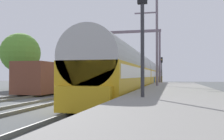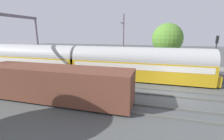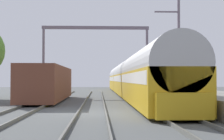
{
  "view_description": "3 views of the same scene",
  "coord_description": "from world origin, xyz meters",
  "px_view_note": "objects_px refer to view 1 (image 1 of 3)",
  "views": [
    {
      "loc": [
        7.42,
        -14.19,
        1.69
      ],
      "look_at": [
        3.87,
        0.72,
        2.04
      ],
      "focal_mm": 40.37,
      "sensor_mm": 36.0,
      "label": 1
    },
    {
      "loc": [
        -14.63,
        2.18,
        5.61
      ],
      "look_at": [
        1.35,
        6.49,
        1.65
      ],
      "focal_mm": 25.0,
      "sensor_mm": 36.0,
      "label": 2
    },
    {
      "loc": [
        0.36,
        -17.84,
        1.81
      ],
      "look_at": [
        1.94,
        21.34,
        2.92
      ],
      "focal_mm": 53.02,
      "sensor_mm": 36.0,
      "label": 3
    }
  ],
  "objects_px": {
    "railway_signal_near": "(142,31)",
    "freight_car": "(60,78)",
    "person_crossing": "(153,81)",
    "catenary_gantry": "(116,47)",
    "passenger_train": "(145,74)",
    "railway_signal_far": "(162,67)"
  },
  "relations": [
    {
      "from": "passenger_train",
      "to": "catenary_gantry",
      "type": "bearing_deg",
      "value": -171.35
    },
    {
      "from": "railway_signal_near",
      "to": "freight_car",
      "type": "bearing_deg",
      "value": 124.59
    },
    {
      "from": "railway_signal_near",
      "to": "railway_signal_far",
      "type": "height_order",
      "value": "railway_signal_near"
    },
    {
      "from": "railway_signal_near",
      "to": "person_crossing",
      "type": "bearing_deg",
      "value": 93.11
    },
    {
      "from": "passenger_train",
      "to": "railway_signal_near",
      "type": "bearing_deg",
      "value": -84.32
    },
    {
      "from": "person_crossing",
      "to": "freight_car",
      "type": "bearing_deg",
      "value": -100.24
    },
    {
      "from": "freight_car",
      "to": "person_crossing",
      "type": "relative_size",
      "value": 7.51
    },
    {
      "from": "person_crossing",
      "to": "passenger_train",
      "type": "bearing_deg",
      "value": 154.02
    },
    {
      "from": "person_crossing",
      "to": "railway_signal_near",
      "type": "xyz_separation_m",
      "value": [
        1.17,
        -21.55,
        2.34
      ]
    },
    {
      "from": "passenger_train",
      "to": "freight_car",
      "type": "xyz_separation_m",
      "value": [
        -7.75,
        -10.19,
        -0.5
      ]
    },
    {
      "from": "railway_signal_near",
      "to": "railway_signal_far",
      "type": "xyz_separation_m",
      "value": [
        -0.57,
        32.77,
        -0.32
      ]
    },
    {
      "from": "freight_car",
      "to": "person_crossing",
      "type": "bearing_deg",
      "value": 36.49
    },
    {
      "from": "person_crossing",
      "to": "railway_signal_far",
      "type": "relative_size",
      "value": 0.37
    },
    {
      "from": "person_crossing",
      "to": "railway_signal_near",
      "type": "relative_size",
      "value": 0.33
    },
    {
      "from": "person_crossing",
      "to": "catenary_gantry",
      "type": "distance_m",
      "value": 7.5
    },
    {
      "from": "railway_signal_near",
      "to": "railway_signal_far",
      "type": "relative_size",
      "value": 1.11
    },
    {
      "from": "person_crossing",
      "to": "railway_signal_near",
      "type": "distance_m",
      "value": 21.71
    },
    {
      "from": "person_crossing",
      "to": "catenary_gantry",
      "type": "xyz_separation_m",
      "value": [
        -5.19,
        2.89,
        4.57
      ]
    },
    {
      "from": "passenger_train",
      "to": "person_crossing",
      "type": "distance_m",
      "value": 3.84
    },
    {
      "from": "passenger_train",
      "to": "catenary_gantry",
      "type": "height_order",
      "value": "catenary_gantry"
    },
    {
      "from": "passenger_train",
      "to": "person_crossing",
      "type": "xyz_separation_m",
      "value": [
        1.32,
        -3.48,
        -0.94
      ]
    },
    {
      "from": "passenger_train",
      "to": "railway_signal_near",
      "type": "distance_m",
      "value": 25.2
    }
  ]
}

